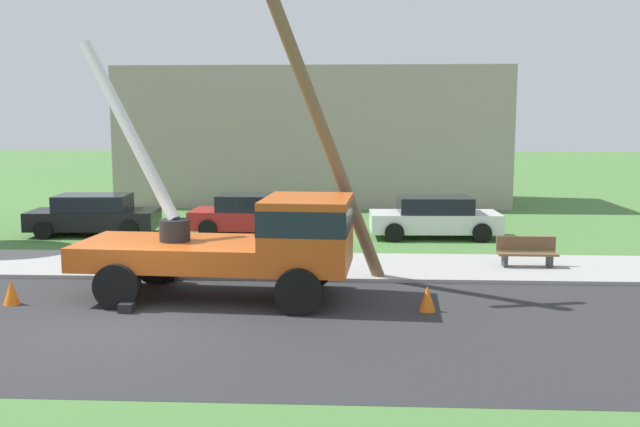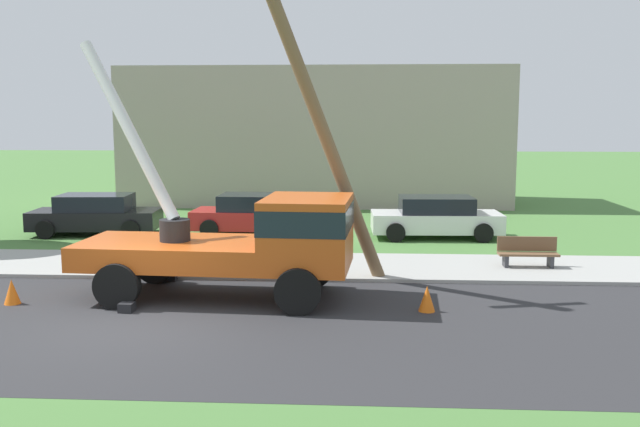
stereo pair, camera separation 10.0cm
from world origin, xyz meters
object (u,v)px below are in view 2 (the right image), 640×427
object	(u,v)px
traffic_cone_behind	(12,292)
park_bench	(528,253)
leaning_utility_pole	(315,109)
parked_sedan_white	(436,217)
utility_truck	(251,238)
parked_sedan_red	(256,214)
parked_sedan_black	(96,215)
traffic_cone_ahead	(427,299)

from	to	relation	value
traffic_cone_behind	park_bench	world-z (taller)	park_bench
leaning_utility_pole	parked_sedan_white	bearing A→B (deg)	61.97
park_bench	leaning_utility_pole	bearing A→B (deg)	-161.13
utility_truck	parked_sedan_red	xyz separation A→B (m)	(-1.21, 8.75, -0.70)
park_bench	traffic_cone_behind	bearing A→B (deg)	-161.07
parked_sedan_black	park_bench	bearing A→B (deg)	-19.92
parked_sedan_black	parked_sedan_red	bearing A→B (deg)	3.47
traffic_cone_ahead	parked_sedan_black	size ratio (longest dim) A/B	0.12
traffic_cone_behind	park_bench	xyz separation A→B (m)	(12.28, 4.21, 0.18)
traffic_cone_behind	parked_sedan_red	world-z (taller)	parked_sedan_red
parked_sedan_white	park_bench	world-z (taller)	parked_sedan_white
traffic_cone_ahead	parked_sedan_white	size ratio (longest dim) A/B	0.13
parked_sedan_white	traffic_cone_behind	bearing A→B (deg)	-138.11
leaning_utility_pole	parked_sedan_black	xyz separation A→B (m)	(-8.22, 6.97, -3.61)
park_bench	parked_sedan_black	bearing A→B (deg)	160.08
utility_truck	parked_sedan_red	bearing A→B (deg)	97.88
parked_sedan_red	park_bench	xyz separation A→B (m)	(8.24, -5.37, -0.25)
traffic_cone_behind	parked_sedan_black	xyz separation A→B (m)	(-1.61, 9.24, 0.43)
traffic_cone_behind	park_bench	size ratio (longest dim) A/B	0.35
traffic_cone_ahead	parked_sedan_white	world-z (taller)	parked_sedan_white
traffic_cone_behind	parked_sedan_black	world-z (taller)	parked_sedan_black
traffic_cone_ahead	parked_sedan_black	bearing A→B (deg)	139.14
parked_sedan_black	leaning_utility_pole	bearing A→B (deg)	-40.30
leaning_utility_pole	traffic_cone_ahead	distance (m)	5.33
parked_sedan_red	park_bench	distance (m)	9.84
leaning_utility_pole	traffic_cone_behind	world-z (taller)	leaning_utility_pole
parked_sedan_white	utility_truck	bearing A→B (deg)	-121.08
utility_truck	parked_sedan_white	distance (m)	9.87
parked_sedan_red	parked_sedan_white	xyz separation A→B (m)	(6.30, -0.32, 0.00)
utility_truck	traffic_cone_ahead	bearing A→B (deg)	-12.97
leaning_utility_pole	traffic_cone_behind	bearing A→B (deg)	-161.02
traffic_cone_ahead	parked_sedan_white	xyz separation A→B (m)	(1.17, 9.34, 0.43)
parked_sedan_white	park_bench	distance (m)	5.42
utility_truck	leaning_utility_pole	size ratio (longest dim) A/B	0.80
utility_truck	traffic_cone_behind	distance (m)	5.43
parked_sedan_white	park_bench	bearing A→B (deg)	-68.97
park_bench	parked_sedan_red	bearing A→B (deg)	146.89
parked_sedan_white	parked_sedan_red	bearing A→B (deg)	177.11
parked_sedan_black	parked_sedan_red	distance (m)	5.65
traffic_cone_ahead	parked_sedan_red	bearing A→B (deg)	117.97
traffic_cone_behind	park_bench	distance (m)	12.98
parked_sedan_red	parked_sedan_white	distance (m)	6.30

